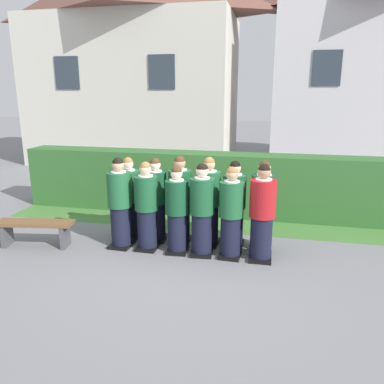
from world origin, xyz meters
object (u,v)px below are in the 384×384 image
(student_rear_row_1, at_px, (156,202))
(student_rear_row_4, at_px, (234,206))
(student_front_row_2, at_px, (177,212))
(student_front_row_3, at_px, (202,212))
(student_front_row_4, at_px, (231,215))
(student_front_row_1, at_px, (147,208))
(student_rear_row_5, at_px, (263,208))
(student_rear_row_2, at_px, (180,202))
(student_rear_row_3, at_px, (209,204))
(student_in_red_blazer, at_px, (262,215))
(wooden_bench, at_px, (35,228))
(student_rear_row_0, at_px, (129,200))
(student_front_row_0, at_px, (120,205))

(student_rear_row_1, bearing_deg, student_rear_row_4, 0.95)
(student_front_row_2, xyz_separation_m, student_front_row_3, (0.44, 0.00, 0.03))
(student_front_row_3, bearing_deg, student_front_row_4, -0.50)
(student_front_row_1, height_order, student_rear_row_5, student_rear_row_5)
(student_front_row_2, height_order, student_rear_row_2, student_rear_row_2)
(student_rear_row_3, xyz_separation_m, student_rear_row_5, (0.97, -0.01, -0.01))
(student_in_red_blazer, bearing_deg, student_rear_row_3, 154.56)
(student_rear_row_1, xyz_separation_m, wooden_bench, (-2.07, -0.79, -0.41))
(student_rear_row_0, xyz_separation_m, student_rear_row_1, (0.54, -0.02, 0.01))
(student_front_row_2, distance_m, student_rear_row_0, 1.18)
(student_front_row_2, xyz_separation_m, student_rear_row_4, (0.94, 0.49, 0.02))
(student_front_row_4, distance_m, student_rear_row_2, 1.12)
(student_in_red_blazer, distance_m, student_rear_row_3, 1.09)
(student_front_row_3, relative_size, student_rear_row_2, 0.98)
(student_in_red_blazer, bearing_deg, student_rear_row_1, 167.03)
(student_rear_row_3, bearing_deg, student_front_row_1, -156.83)
(student_in_red_blazer, distance_m, student_rear_row_1, 2.05)
(student_rear_row_0, relative_size, student_rear_row_4, 0.99)
(student_rear_row_0, xyz_separation_m, student_rear_row_2, (1.01, -0.01, 0.03))
(student_front_row_0, bearing_deg, student_in_red_blazer, -0.43)
(student_front_row_0, xyz_separation_m, student_front_row_4, (2.02, -0.03, -0.04))
(student_front_row_0, xyz_separation_m, student_rear_row_4, (2.01, 0.46, -0.03))
(student_front_row_2, height_order, student_rear_row_5, student_rear_row_5)
(student_front_row_3, bearing_deg, student_in_red_blazer, 0.10)
(student_rear_row_1, height_order, student_rear_row_3, student_rear_row_3)
(student_front_row_2, height_order, student_rear_row_3, student_rear_row_3)
(student_front_row_2, distance_m, student_rear_row_1, 0.71)
(student_front_row_0, height_order, student_front_row_3, student_front_row_0)
(student_front_row_3, bearing_deg, wooden_bench, -173.81)
(student_rear_row_2, distance_m, wooden_bench, 2.70)
(student_rear_row_1, bearing_deg, wooden_bench, -159.11)
(student_front_row_0, relative_size, student_rear_row_1, 1.04)
(student_front_row_2, distance_m, student_rear_row_3, 0.67)
(student_front_row_2, height_order, student_front_row_3, student_front_row_3)
(student_front_row_4, height_order, student_rear_row_5, student_rear_row_5)
(student_front_row_1, bearing_deg, student_rear_row_4, 17.07)
(student_rear_row_3, xyz_separation_m, wooden_bench, (-3.08, -0.80, -0.43))
(student_front_row_2, bearing_deg, student_front_row_3, 0.46)
(student_rear_row_1, bearing_deg, student_rear_row_3, 0.49)
(student_front_row_0, relative_size, student_in_red_blazer, 1.00)
(student_front_row_4, bearing_deg, student_rear_row_4, 90.68)
(student_in_red_blazer, relative_size, student_rear_row_3, 1.00)
(student_front_row_1, xyz_separation_m, student_rear_row_5, (2.02, 0.44, 0.01))
(student_front_row_4, bearing_deg, student_rear_row_2, 154.62)
(student_front_row_2, bearing_deg, student_front_row_1, 177.33)
(student_rear_row_4, bearing_deg, student_rear_row_5, -2.70)
(student_front_row_1, distance_m, student_rear_row_4, 1.58)
(student_rear_row_3, bearing_deg, student_rear_row_4, 1.94)
(student_front_row_1, bearing_deg, student_front_row_0, -179.80)
(student_front_row_4, xyz_separation_m, student_rear_row_4, (-0.01, 0.49, 0.01))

